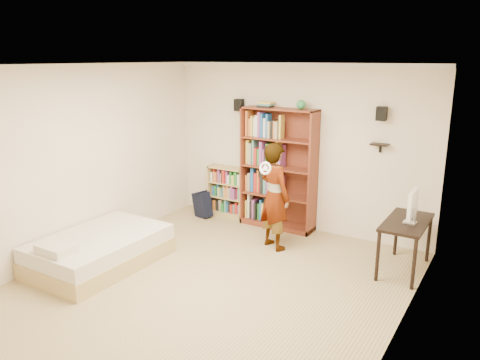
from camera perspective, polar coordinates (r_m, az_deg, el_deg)
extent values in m
cube|color=tan|center=(6.06, -3.62, -12.63)|extent=(4.50, 5.00, 0.01)
cube|color=white|center=(7.69, 6.96, 3.91)|extent=(4.50, 0.02, 2.70)
cube|color=white|center=(3.92, -25.64, -8.27)|extent=(4.50, 0.02, 2.70)
cube|color=white|center=(7.08, -18.91, 2.26)|extent=(0.02, 5.00, 2.70)
cube|color=white|center=(4.70, 19.27, -3.90)|extent=(0.02, 5.00, 2.70)
cube|color=white|center=(5.38, -4.10, 13.82)|extent=(4.50, 5.00, 0.02)
cube|color=white|center=(7.53, 7.19, 13.78)|extent=(4.50, 0.06, 0.06)
cube|color=white|center=(6.91, -19.68, 12.98)|extent=(0.06, 5.00, 0.06)
cube|color=white|center=(4.48, 20.35, 12.40)|extent=(0.06, 5.00, 0.06)
cube|color=black|center=(8.00, -0.13, 9.14)|extent=(0.14, 0.12, 0.20)
cube|color=black|center=(7.06, 16.88, 7.75)|extent=(0.14, 0.12, 0.20)
cube|color=black|center=(7.13, 16.63, 4.17)|extent=(0.25, 0.16, 0.02)
imported|color=black|center=(6.90, 4.23, -1.99)|extent=(0.69, 0.59, 1.60)
torus|color=white|center=(6.52, 3.10, 1.45)|extent=(0.19, 0.07, 0.19)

